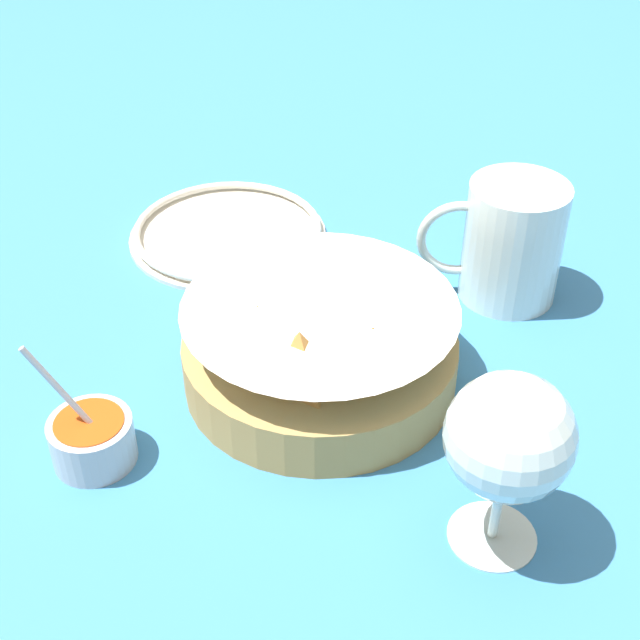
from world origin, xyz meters
name	(u,v)px	position (x,y,z in m)	size (l,w,h in m)	color
ground_plane	(363,400)	(0.00, 0.00, 0.00)	(4.00, 4.00, 0.00)	teal
food_basket	(320,348)	(0.04, -0.02, 0.04)	(0.23, 0.23, 0.09)	#B2894C
sauce_cup	(92,438)	(0.21, 0.07, 0.02)	(0.07, 0.07, 0.11)	#B7B7BC
wine_glass	(509,441)	(-0.09, 0.14, 0.10)	(0.09, 0.09, 0.14)	silver
beer_mug	(510,246)	(-0.14, -0.16, 0.05)	(0.14, 0.09, 0.12)	silver
side_plate	(228,232)	(0.15, -0.25, 0.01)	(0.21, 0.21, 0.01)	silver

